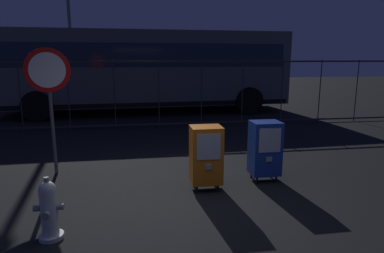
% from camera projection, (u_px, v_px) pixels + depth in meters
% --- Properties ---
extents(ground_plane, '(60.00, 60.00, 0.00)m').
position_uv_depth(ground_plane, '(184.00, 207.00, 4.72)').
color(ground_plane, black).
extents(fire_hydrant, '(0.33, 0.32, 0.75)m').
position_uv_depth(fire_hydrant, '(49.00, 210.00, 3.82)').
color(fire_hydrant, silver).
rests_on(fire_hydrant, ground_plane).
extents(newspaper_box_primary, '(0.48, 0.42, 1.02)m').
position_uv_depth(newspaper_box_primary, '(206.00, 155.00, 5.24)').
color(newspaper_box_primary, black).
rests_on(newspaper_box_primary, ground_plane).
extents(newspaper_box_secondary, '(0.48, 0.42, 1.02)m').
position_uv_depth(newspaper_box_secondary, '(265.00, 148.00, 5.63)').
color(newspaper_box_secondary, black).
rests_on(newspaper_box_secondary, ground_plane).
extents(stop_sign, '(0.71, 0.31, 2.23)m').
position_uv_depth(stop_sign, '(49.00, 85.00, 5.77)').
color(stop_sign, '#4C4F54').
rests_on(stop_sign, ground_plane).
extents(fence_barrier, '(18.03, 0.04, 2.00)m').
position_uv_depth(fence_barrier, '(159.00, 94.00, 9.92)').
color(fence_barrier, '#2D2D33').
rests_on(fence_barrier, ground_plane).
extents(bus_near, '(10.59, 3.11, 3.00)m').
position_uv_depth(bus_near, '(146.00, 67.00, 12.64)').
color(bus_near, '#4C5156').
rests_on(bus_near, ground_plane).
extents(bus_far, '(10.74, 3.91, 3.00)m').
position_uv_depth(bus_far, '(113.00, 65.00, 16.69)').
color(bus_far, '#19519E').
rests_on(bus_far, ground_plane).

